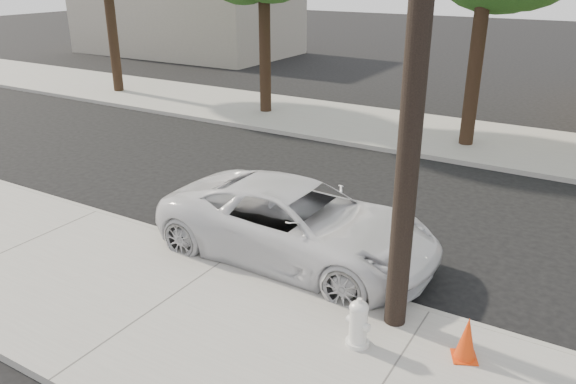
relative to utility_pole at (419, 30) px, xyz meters
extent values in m
plane|color=black|center=(-3.60, 2.70, -4.70)|extent=(120.00, 120.00, 0.00)
cube|color=gray|center=(-3.60, -1.60, -4.62)|extent=(90.00, 4.40, 0.15)
cube|color=gray|center=(-3.60, 11.20, -4.62)|extent=(90.00, 5.00, 0.15)
cube|color=#9E9B93|center=(-3.60, 0.60, -4.62)|extent=(90.00, 0.12, 0.16)
cube|color=gray|center=(-23.60, 22.70, -2.20)|extent=(14.00, 8.00, 5.00)
cylinder|color=black|center=(0.00, 0.00, -0.05)|extent=(0.34, 0.34, 9.00)
cylinder|color=black|center=(-17.60, 10.70, -2.30)|extent=(0.44, 0.44, 4.50)
cylinder|color=black|center=(-9.60, 10.90, -2.42)|extent=(0.44, 0.44, 4.25)
cylinder|color=black|center=(-1.60, 10.50, -2.17)|extent=(0.44, 0.44, 4.75)
imported|color=silver|center=(-2.55, 1.25, -3.92)|extent=(5.63, 2.61, 1.56)
cylinder|color=silver|center=(-0.27, -0.86, -4.51)|extent=(0.36, 0.36, 0.07)
cylinder|color=silver|center=(-0.27, -0.86, -4.24)|extent=(0.27, 0.27, 0.63)
ellipsoid|color=silver|center=(-0.27, -0.86, -3.90)|extent=(0.30, 0.30, 0.21)
cylinder|color=silver|center=(-0.27, -0.86, -4.17)|extent=(0.40, 0.20, 0.13)
cylinder|color=silver|center=(-0.27, -0.86, -4.17)|extent=(0.20, 0.23, 0.16)
cube|color=red|center=(1.21, -0.35, -4.54)|extent=(0.47, 0.47, 0.02)
cone|color=red|center=(1.21, -0.35, -4.20)|extent=(0.42, 0.42, 0.69)
camera|label=1|loc=(2.46, -7.43, 0.77)|focal=35.00mm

